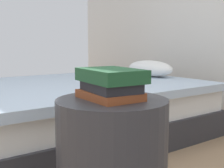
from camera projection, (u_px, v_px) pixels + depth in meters
The scene contains 5 objects.
bed at pixel (83, 108), 2.54m from camera, with size 1.56×2.02×0.62m.
side_table at pixel (112, 168), 1.20m from camera, with size 0.45×0.45×0.57m, color #333338.
book_rust at pixel (109, 95), 1.16m from camera, with size 0.25×0.18×0.03m, color #994723.
book_charcoal at pixel (111, 87), 1.15m from camera, with size 0.23×0.16×0.04m, color #28282D.
book_forest at pixel (111, 75), 1.14m from camera, with size 0.27×0.19×0.05m, color #1E512D.
Camera 1 is at (0.93, -0.66, 0.78)m, focal length 47.31 mm.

